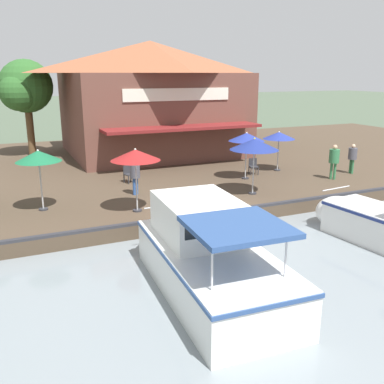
{
  "coord_description": "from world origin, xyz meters",
  "views": [
    {
      "loc": [
        13.93,
        -7.11,
        5.82
      ],
      "look_at": [
        -1.0,
        -0.51,
        1.3
      ],
      "focal_mm": 40.0,
      "sensor_mm": 36.0,
      "label": 1
    }
  ],
  "objects": [
    {
      "name": "quay_edge_fender",
      "position": [
        -0.1,
        0.0,
        0.65
      ],
      "size": [
        0.2,
        50.4,
        0.1
      ],
      "primitive_type": "cube",
      "color": "#2D2D33",
      "rests_on": "quay_deck"
    },
    {
      "name": "patio_umbrella_near_quay_edge",
      "position": [
        -1.93,
        2.88,
        2.85
      ],
      "size": [
        2.15,
        2.15,
        2.54
      ],
      "color": "#B7B7B7",
      "rests_on": "quay_deck"
    },
    {
      "name": "tree_behind_restaurant",
      "position": [
        -16.74,
        9.6,
        4.45
      ],
      "size": [
        3.6,
        3.43,
        5.67
      ],
      "color": "brown",
      "rests_on": "quay_deck"
    },
    {
      "name": "person_near_entrance",
      "position": [
        -2.66,
        8.1,
        1.73
      ],
      "size": [
        0.5,
        0.5,
        1.78
      ],
      "color": "#337547",
      "rests_on": "quay_deck"
    },
    {
      "name": "person_mid_patio",
      "position": [
        -3.95,
        -1.97,
        1.59
      ],
      "size": [
        0.45,
        0.45,
        1.6
      ],
      "color": "#2D5193",
      "rests_on": "quay_deck"
    },
    {
      "name": "cafe_chair_under_first_umbrella",
      "position": [
        -6.21,
        -1.64,
        1.08
      ],
      "size": [
        0.56,
        0.56,
        0.85
      ],
      "color": "#2D2D33",
      "rests_on": "quay_deck"
    },
    {
      "name": "ground_plane",
      "position": [
        0.0,
        0.0,
        0.0
      ],
      "size": [
        220.0,
        220.0,
        0.0
      ],
      "primitive_type": "plane",
      "color": "#4C5B47"
    },
    {
      "name": "person_at_quay_edge",
      "position": [
        -3.3,
        9.96,
        1.59
      ],
      "size": [
        0.45,
        0.45,
        1.6
      ],
      "color": "#337547",
      "rests_on": "quay_deck"
    },
    {
      "name": "waterfront_restaurant",
      "position": [
        -13.92,
        2.21,
        4.32
      ],
      "size": [
        11.54,
        11.3,
        7.3
      ],
      "color": "brown",
      "rests_on": "quay_deck"
    },
    {
      "name": "patio_umbrella_far_corner",
      "position": [
        -4.56,
        4.06,
        2.75
      ],
      "size": [
        1.81,
        1.81,
        2.41
      ],
      "color": "#B7B7B7",
      "rests_on": "quay_deck"
    },
    {
      "name": "tree_downstream_bank",
      "position": [
        -15.79,
        -5.59,
        4.94
      ],
      "size": [
        3.52,
        3.35,
        6.14
      ],
      "color": "brown",
      "rests_on": "quay_deck"
    },
    {
      "name": "mooring_post",
      "position": [
        -0.35,
        -0.47,
        1.08
      ],
      "size": [
        0.22,
        0.22,
        0.95
      ],
      "color": "#473323",
      "rests_on": "quay_deck"
    },
    {
      "name": "patio_umbrella_mid_patio_left",
      "position": [
        -5.54,
        6.72,
        2.55
      ],
      "size": [
        1.75,
        1.75,
        2.2
      ],
      "color": "#B7B7B7",
      "rests_on": "quay_deck"
    },
    {
      "name": "motorboat_nearest_quay",
      "position": [
        3.85,
        -2.33,
        0.99
      ],
      "size": [
        7.06,
        2.95,
        2.44
      ],
      "color": "white",
      "rests_on": "river_water"
    },
    {
      "name": "patio_umbrella_mid_patio_right",
      "position": [
        -1.6,
        -2.6,
        2.84
      ],
      "size": [
        1.91,
        1.91,
        2.5
      ],
      "color": "#B7B7B7",
      "rests_on": "quay_deck"
    },
    {
      "name": "motorboat_fourth_along",
      "position": [
        3.65,
        4.63,
        0.74
      ],
      "size": [
        5.72,
        2.41,
        2.21
      ],
      "color": "silver",
      "rests_on": "river_water"
    },
    {
      "name": "patio_umbrella_back_row",
      "position": [
        -3.27,
        -5.97,
        2.76
      ],
      "size": [
        1.74,
        1.74,
        2.43
      ],
      "color": "#B7B7B7",
      "rests_on": "quay_deck"
    },
    {
      "name": "cafe_chair_mid_patio",
      "position": [
        -5.3,
        4.99,
        1.08
      ],
      "size": [
        0.54,
        0.54,
        0.85
      ],
      "color": "#2D2D33",
      "rests_on": "quay_deck"
    },
    {
      "name": "quay_deck",
      "position": [
        -11.0,
        0.0,
        0.3
      ],
      "size": [
        22.0,
        56.0,
        0.6
      ],
      "primitive_type": "cube",
      "color": "#4C3D2D",
      "rests_on": "ground"
    }
  ]
}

